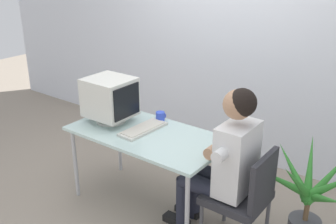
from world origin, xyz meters
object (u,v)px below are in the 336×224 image
(person_seated, at_px, (225,159))
(desk_mug, at_px, (160,117))
(desk, at_px, (147,139))
(keyboard, at_px, (143,129))
(potted_plant, at_px, (307,201))
(crt_monitor, at_px, (110,98))
(office_chair, at_px, (245,194))

(person_seated, distance_m, desk_mug, 0.87)
(desk, xyz_separation_m, keyboard, (-0.06, 0.02, 0.07))
(keyboard, distance_m, person_seated, 0.83)
(potted_plant, bearing_deg, crt_monitor, -170.51)
(desk, height_order, person_seated, person_seated)
(crt_monitor, bearing_deg, desk_mug, 36.64)
(person_seated, bearing_deg, desk_mug, 161.84)
(keyboard, bearing_deg, desk, -17.42)
(crt_monitor, height_order, desk_mug, crt_monitor)
(potted_plant, bearing_deg, office_chair, -142.37)
(desk_mug, bearing_deg, crt_monitor, -143.36)
(desk_mug, bearing_deg, office_chair, -15.00)
(crt_monitor, distance_m, person_seated, 1.21)
(keyboard, relative_size, office_chair, 0.56)
(desk, relative_size, desk_mug, 14.90)
(crt_monitor, bearing_deg, person_seated, -0.11)
(desk, bearing_deg, crt_monitor, 179.39)
(person_seated, bearing_deg, crt_monitor, 179.89)
(desk_mug, bearing_deg, person_seated, -18.16)
(desk, height_order, crt_monitor, crt_monitor)
(crt_monitor, xyz_separation_m, potted_plant, (1.76, 0.29, -0.55))
(person_seated, distance_m, potted_plant, 0.71)
(office_chair, distance_m, person_seated, 0.30)
(keyboard, bearing_deg, desk_mug, 90.63)
(keyboard, distance_m, desk_mug, 0.26)
(crt_monitor, bearing_deg, office_chair, -0.09)
(desk, relative_size, crt_monitor, 3.33)
(potted_plant, relative_size, desk_mug, 9.16)
(desk, relative_size, person_seated, 1.06)
(person_seated, bearing_deg, potted_plant, 27.47)
(crt_monitor, bearing_deg, keyboard, 2.30)
(desk, relative_size, office_chair, 1.64)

